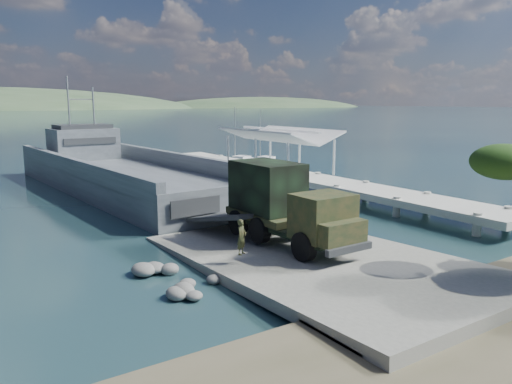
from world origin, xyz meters
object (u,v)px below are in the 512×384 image
Objects in this scene: pier at (286,168)px; sailboat_far at (261,162)px; military_truck at (284,204)px; soldier at (242,245)px; sailboat_near at (236,162)px; landing_craft at (126,180)px.

pier is 6.29× the size of sailboat_far.
military_truck is 4.23m from soldier.
sailboat_far reaches higher than military_truck.
soldier is (-16.46, -18.62, -0.29)m from pier.
pier is at bearing 52.39° from military_truck.
soldier is 0.22× the size of sailboat_near.
landing_craft is at bearing -169.28° from sailboat_far.
soldier is 39.29m from sailboat_far.
military_truck is 35.87m from sailboat_far.
pier is 14.85m from sailboat_far.
pier is at bearing -126.23° from sailboat_far.
military_truck is at bearing -133.26° from sailboat_far.
landing_craft reaches higher than sailboat_near.
landing_craft reaches higher than military_truck.
pier is 14.58m from landing_craft.
landing_craft is (-13.49, 5.48, -0.69)m from pier.
sailboat_near is (3.67, 15.03, -1.21)m from pier.
pier is 5.00× the size of military_truck.
landing_craft is 5.45× the size of sailboat_far.
pier is 15.52m from sailboat_near.
military_truck is 1.20× the size of sailboat_near.
pier reaches higher than military_truck.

